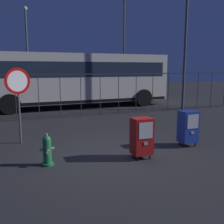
{
  "coord_description": "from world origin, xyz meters",
  "views": [
    {
      "loc": [
        -2.53,
        -6.12,
        2.21
      ],
      "look_at": [
        0.3,
        1.2,
        0.9
      ],
      "focal_mm": 41.99,
      "sensor_mm": 36.0,
      "label": 1
    }
  ],
  "objects_px": {
    "newspaper_box_primary": "(188,126)",
    "bus_near": "(77,77)",
    "bus_far": "(28,76)",
    "street_light_near_right": "(186,23)",
    "street_light_near_left": "(124,40)",
    "fire_hydrant": "(47,150)",
    "stop_sign": "(18,90)",
    "newspaper_box_secondary": "(142,136)",
    "street_light_far_left": "(27,46)"
  },
  "relations": [
    {
      "from": "newspaper_box_primary",
      "to": "newspaper_box_secondary",
      "type": "relative_size",
      "value": 1.0
    },
    {
      "from": "bus_far",
      "to": "street_light_far_left",
      "type": "distance_m",
      "value": 2.77
    },
    {
      "from": "newspaper_box_secondary",
      "to": "street_light_near_left",
      "type": "relative_size",
      "value": 0.13
    },
    {
      "from": "stop_sign",
      "to": "street_light_far_left",
      "type": "distance_m",
      "value": 13.0
    },
    {
      "from": "newspaper_box_secondary",
      "to": "street_light_far_left",
      "type": "height_order",
      "value": "street_light_far_left"
    },
    {
      "from": "stop_sign",
      "to": "fire_hydrant",
      "type": "bearing_deg",
      "value": -76.56
    },
    {
      "from": "bus_near",
      "to": "street_light_near_left",
      "type": "xyz_separation_m",
      "value": [
        4.92,
        4.51,
        2.68
      ]
    },
    {
      "from": "stop_sign",
      "to": "bus_far",
      "type": "distance_m",
      "value": 11.08
    },
    {
      "from": "street_light_near_right",
      "to": "fire_hydrant",
      "type": "bearing_deg",
      "value": -143.71
    },
    {
      "from": "fire_hydrant",
      "to": "newspaper_box_secondary",
      "type": "height_order",
      "value": "newspaper_box_secondary"
    },
    {
      "from": "newspaper_box_secondary",
      "to": "street_light_near_right",
      "type": "height_order",
      "value": "street_light_near_right"
    },
    {
      "from": "newspaper_box_secondary",
      "to": "bus_near",
      "type": "distance_m",
      "value": 9.31
    },
    {
      "from": "stop_sign",
      "to": "street_light_near_left",
      "type": "distance_m",
      "value": 14.25
    },
    {
      "from": "bus_near",
      "to": "street_light_near_left",
      "type": "height_order",
      "value": "street_light_near_left"
    },
    {
      "from": "newspaper_box_primary",
      "to": "stop_sign",
      "type": "distance_m",
      "value": 5.01
    },
    {
      "from": "bus_far",
      "to": "stop_sign",
      "type": "bearing_deg",
      "value": -94.67
    },
    {
      "from": "fire_hydrant",
      "to": "street_light_far_left",
      "type": "relative_size",
      "value": 0.11
    },
    {
      "from": "newspaper_box_primary",
      "to": "bus_near",
      "type": "relative_size",
      "value": 0.1
    },
    {
      "from": "bus_near",
      "to": "street_light_near_left",
      "type": "bearing_deg",
      "value": 41.18
    },
    {
      "from": "street_light_near_right",
      "to": "street_light_far_left",
      "type": "bearing_deg",
      "value": 129.4
    },
    {
      "from": "newspaper_box_secondary",
      "to": "bus_far",
      "type": "xyz_separation_m",
      "value": [
        -1.76,
        13.5,
        1.14
      ]
    },
    {
      "from": "bus_near",
      "to": "street_light_near_left",
      "type": "distance_m",
      "value": 7.19
    },
    {
      "from": "newspaper_box_primary",
      "to": "bus_near",
      "type": "distance_m",
      "value": 8.89
    },
    {
      "from": "fire_hydrant",
      "to": "bus_near",
      "type": "relative_size",
      "value": 0.07
    },
    {
      "from": "fire_hydrant",
      "to": "street_light_far_left",
      "type": "height_order",
      "value": "street_light_far_left"
    },
    {
      "from": "stop_sign",
      "to": "street_light_near_right",
      "type": "bearing_deg",
      "value": 23.89
    },
    {
      "from": "street_light_near_left",
      "to": "street_light_far_left",
      "type": "xyz_separation_m",
      "value": [
        -7.17,
        1.5,
        -0.51
      ]
    },
    {
      "from": "stop_sign",
      "to": "street_light_far_left",
      "type": "bearing_deg",
      "value": 85.04
    },
    {
      "from": "fire_hydrant",
      "to": "street_light_near_right",
      "type": "height_order",
      "value": "street_light_near_right"
    },
    {
      "from": "bus_far",
      "to": "street_light_near_right",
      "type": "bearing_deg",
      "value": -43.66
    },
    {
      "from": "newspaper_box_secondary",
      "to": "bus_far",
      "type": "bearing_deg",
      "value": 97.45
    },
    {
      "from": "newspaper_box_secondary",
      "to": "street_light_far_left",
      "type": "bearing_deg",
      "value": 96.15
    },
    {
      "from": "newspaper_box_primary",
      "to": "street_light_near_right",
      "type": "relative_size",
      "value": 0.13
    },
    {
      "from": "newspaper_box_primary",
      "to": "street_light_far_left",
      "type": "distance_m",
      "value": 15.49
    },
    {
      "from": "bus_near",
      "to": "newspaper_box_secondary",
      "type": "bearing_deg",
      "value": -95.17
    },
    {
      "from": "bus_far",
      "to": "street_light_far_left",
      "type": "relative_size",
      "value": 1.59
    },
    {
      "from": "fire_hydrant",
      "to": "stop_sign",
      "type": "bearing_deg",
      "value": 103.44
    },
    {
      "from": "newspaper_box_primary",
      "to": "bus_near",
      "type": "height_order",
      "value": "bus_near"
    },
    {
      "from": "newspaper_box_primary",
      "to": "street_light_far_left",
      "type": "relative_size",
      "value": 0.15
    },
    {
      "from": "fire_hydrant",
      "to": "newspaper_box_secondary",
      "type": "xyz_separation_m",
      "value": [
        2.24,
        -0.36,
        0.22
      ]
    },
    {
      "from": "bus_near",
      "to": "street_light_far_left",
      "type": "distance_m",
      "value": 6.77
    },
    {
      "from": "fire_hydrant",
      "to": "bus_near",
      "type": "bearing_deg",
      "value": 72.12
    },
    {
      "from": "bus_far",
      "to": "street_light_near_right",
      "type": "height_order",
      "value": "street_light_near_right"
    },
    {
      "from": "fire_hydrant",
      "to": "street_light_near_right",
      "type": "relative_size",
      "value": 0.09
    },
    {
      "from": "stop_sign",
      "to": "street_light_near_left",
      "type": "height_order",
      "value": "street_light_near_left"
    },
    {
      "from": "bus_far",
      "to": "street_light_near_right",
      "type": "distance_m",
      "value": 10.83
    },
    {
      "from": "newspaper_box_secondary",
      "to": "bus_near",
      "type": "relative_size",
      "value": 0.1
    },
    {
      "from": "stop_sign",
      "to": "bus_near",
      "type": "bearing_deg",
      "value": 63.53
    },
    {
      "from": "street_light_near_left",
      "to": "bus_near",
      "type": "bearing_deg",
      "value": -137.46
    },
    {
      "from": "stop_sign",
      "to": "newspaper_box_primary",
      "type": "bearing_deg",
      "value": -24.07
    }
  ]
}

